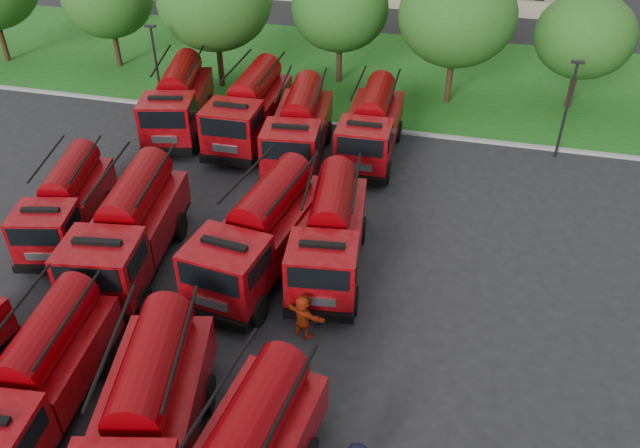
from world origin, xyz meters
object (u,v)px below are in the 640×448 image
Objects in this scene: fire_truck_2 at (146,421)px; fire_truck_11 at (371,125)px; fire_truck_10 at (299,127)px; fire_truck_4 at (67,202)px; firefighter_4 at (44,273)px; firefighter_5 at (303,335)px; fire_truck_7 at (329,232)px; fire_truck_9 at (249,108)px; fire_truck_8 at (179,100)px; fire_truck_5 at (130,229)px; fire_truck_1 at (38,379)px; fire_truck_6 at (260,233)px.

fire_truck_11 is at bearing 69.08° from fire_truck_2.
fire_truck_2 is at bearing -94.27° from fire_truck_10.
fire_truck_4 is at bearing 119.13° from fire_truck_2.
firefighter_4 is 0.97× the size of firefighter_5.
firefighter_5 is (3.55, -12.18, -1.72)m from fire_truck_10.
firefighter_4 is (-10.78, -3.18, -1.64)m from fire_truck_7.
firefighter_5 is (6.68, -13.61, -1.77)m from fire_truck_9.
fire_truck_8 is (-10.73, 9.70, 0.10)m from fire_truck_7.
firefighter_4 is at bearing -129.20° from fire_truck_10.
firefighter_4 is (-3.31, -1.37, -1.76)m from fire_truck_5.
fire_truck_8 is 17.45m from firefighter_5.
fire_truck_8 is at bearing 177.26° from fire_truck_11.
fire_truck_1 is 19.20m from fire_truck_8.
fire_truck_6 is at bearing -104.82° from fire_truck_11.
fire_truck_11 is (2.46, 10.29, -0.08)m from fire_truck_6.
fire_truck_5 is at bearing -173.64° from fire_truck_7.
fire_truck_6 is at bearing 57.46° from fire_truck_1.
fire_truck_1 is 0.91× the size of fire_truck_10.
fire_truck_6 is (8.62, -0.43, 0.26)m from fire_truck_4.
fire_truck_9 is at bearing 148.61° from fire_truck_10.
fire_truck_9 is 3.44m from fire_truck_10.
fire_truck_4 is at bearing 111.63° from fire_truck_1.
fire_truck_2 is 1.06× the size of fire_truck_7.
firefighter_4 is at bearing -156.69° from fire_truck_6.
firefighter_4 is (-0.06, -12.88, -1.74)m from fire_truck_8.
fire_truck_8 reaches higher than firefighter_5.
fire_truck_11 is at bearing 64.27° from fire_truck_1.
fire_truck_4 is 3.89× the size of firefighter_5.
fire_truck_7 is 9.44m from fire_truck_11.
fire_truck_11 is at bearing 12.55° from fire_truck_10.
fire_truck_8 is 4.71× the size of firefighter_4.
fire_truck_1 reaches higher than firefighter_5.
fire_truck_9 is at bearing -46.35° from firefighter_4.
fire_truck_11 is at bearing 83.19° from fire_truck_7.
fire_truck_6 is 11.29m from fire_truck_9.
fire_truck_5 is 4.54× the size of firefighter_5.
fire_truck_7 is at bearing -68.51° from firefighter_5.
fire_truck_4 is 14.83m from fire_truck_11.
fire_truck_10 is at bearing 60.10° from fire_truck_5.
fire_truck_11 reaches higher than fire_truck_4.
firefighter_4 is at bearing -103.63° from fire_truck_8.
fire_truck_2 is 10.10m from fire_truck_7.
fire_truck_10 is 13.63m from firefighter_4.
fire_truck_2 is at bearing -83.87° from fire_truck_6.
fire_truck_9 reaches higher than fire_truck_10.
fire_truck_4 is 0.93× the size of fire_truck_11.
fire_truck_2 is 17.97m from fire_truck_10.
fire_truck_8 is (-7.98, 19.41, 0.03)m from fire_truck_2.
fire_truck_1 is 7.29m from fire_truck_5.
fire_truck_9 is at bearing 118.90° from fire_truck_6.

